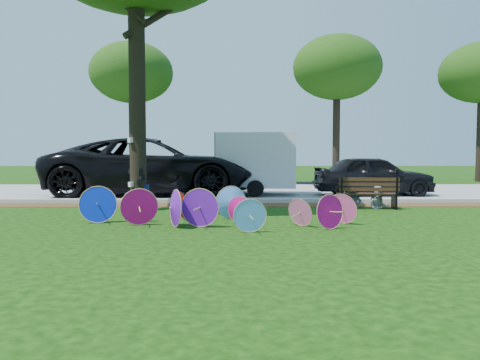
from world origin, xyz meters
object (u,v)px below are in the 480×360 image
object	(u,v)px
person_left	(354,188)
person_right	(379,187)
black_van	(152,167)
parasol_pile	(206,208)
cargo_trailer	(257,160)
dark_pickup	(373,176)
park_bench	(367,193)

from	to	relation	value
person_left	person_right	world-z (taller)	person_right
black_van	person_left	size ratio (longest dim) A/B	6.54
parasol_pile	black_van	distance (m)	7.49
cargo_trailer	person_right	world-z (taller)	cargo_trailer
parasol_pile	cargo_trailer	bearing A→B (deg)	78.76
person_right	black_van	bearing A→B (deg)	159.66
cargo_trailer	parasol_pile	bearing A→B (deg)	-96.13
black_van	dark_pickup	distance (m)	8.11
dark_pickup	cargo_trailer	xyz separation A→B (m)	(-4.25, 0.23, 0.56)
black_van	dark_pickup	world-z (taller)	black_van
parasol_pile	black_van	bearing A→B (deg)	109.08
parasol_pile	person_right	xyz separation A→B (m)	(4.68, 2.96, 0.23)
black_van	person_left	world-z (taller)	black_van
dark_pickup	park_bench	bearing A→B (deg)	157.95
person_left	black_van	bearing A→B (deg)	148.30
person_left	parasol_pile	bearing A→B (deg)	-142.50
cargo_trailer	black_van	bearing A→B (deg)	-173.84
black_van	person_right	world-z (taller)	black_van
park_bench	person_right	xyz separation A→B (m)	(0.35, 0.05, 0.17)
person_left	person_right	size ratio (longest dim) A/B	0.95
person_right	cargo_trailer	bearing A→B (deg)	137.64
black_van	dark_pickup	xyz separation A→B (m)	(8.11, -0.16, -0.32)
person_left	dark_pickup	bearing A→B (deg)	67.57
black_van	parasol_pile	bearing A→B (deg)	-164.65
person_right	park_bench	bearing A→B (deg)	-162.32
dark_pickup	cargo_trailer	size ratio (longest dim) A/B	1.51
park_bench	parasol_pile	bearing A→B (deg)	-141.99
cargo_trailer	park_bench	bearing A→B (deg)	-50.23
parasol_pile	dark_pickup	bearing A→B (deg)	50.58
person_left	person_right	distance (m)	0.70
parasol_pile	person_right	world-z (taller)	person_right
cargo_trailer	person_right	size ratio (longest dim) A/B	2.32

